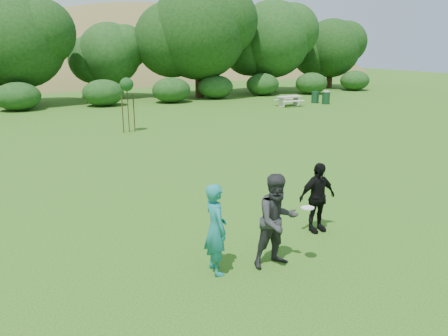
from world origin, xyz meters
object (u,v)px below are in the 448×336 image
at_px(sapling, 127,86).
at_px(picnic_table, 289,99).
at_px(player_black, 317,197).
at_px(trash_can_lidded, 326,97).
at_px(player_teal, 216,229).
at_px(player_grey, 277,221).
at_px(trash_can_near, 315,97).

bearing_deg(sapling, picnic_table, 19.44).
relative_size(player_black, picnic_table, 0.97).
bearing_deg(trash_can_lidded, player_teal, -133.58).
xyz_separation_m(player_grey, trash_can_lidded, (17.66, 20.17, -0.45)).
height_order(player_grey, trash_can_lidded, player_grey).
bearing_deg(player_black, player_grey, -150.21).
relative_size(player_teal, sapling, 0.66).
height_order(trash_can_near, sapling, sapling).
bearing_deg(trash_can_lidded, player_grey, -131.21).
relative_size(trash_can_near, trash_can_lidded, 0.86).
height_order(player_teal, trash_can_near, player_teal).
bearing_deg(player_grey, trash_can_near, 51.36).
xyz_separation_m(player_teal, sapling, (2.20, 15.37, 1.48)).
bearing_deg(picnic_table, trash_can_lidded, -3.87).
height_order(player_teal, player_grey, player_grey).
distance_m(picnic_table, trash_can_lidded, 3.31).
bearing_deg(trash_can_lidded, player_black, -129.59).
relative_size(player_grey, trash_can_lidded, 1.89).
xyz_separation_m(trash_can_near, sapling, (-16.35, -5.38, 1.97)).
relative_size(trash_can_near, picnic_table, 0.50).
bearing_deg(player_grey, player_black, 30.20).
bearing_deg(player_grey, player_teal, 167.67).
distance_m(player_black, picnic_table, 23.05).
xyz_separation_m(player_teal, player_grey, (1.25, -0.29, 0.05)).
bearing_deg(trash_can_near, player_teal, -131.80).
bearing_deg(trash_can_lidded, sapling, -164.91).
bearing_deg(sapling, player_teal, -98.16).
distance_m(trash_can_near, sapling, 17.32).
xyz_separation_m(picnic_table, trash_can_lidded, (3.31, -0.22, 0.02)).
bearing_deg(player_teal, player_grey, -99.73).
relative_size(player_black, trash_can_near, 1.94).
relative_size(trash_can_near, sapling, 0.32).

